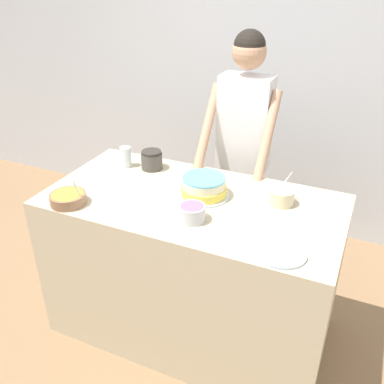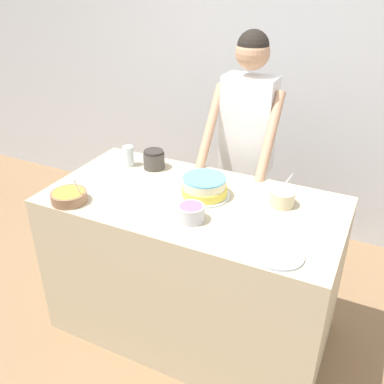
% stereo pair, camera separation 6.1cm
% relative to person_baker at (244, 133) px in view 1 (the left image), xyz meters
% --- Properties ---
extents(ground_plane, '(14.00, 14.00, 0.00)m').
position_rel_person_baker_xyz_m(ground_plane, '(-0.06, -1.13, -1.11)').
color(ground_plane, '#93704C').
extents(wall_back, '(10.00, 0.05, 2.60)m').
position_rel_person_baker_xyz_m(wall_back, '(-0.06, 0.80, 0.19)').
color(wall_back, silver).
rests_on(wall_back, ground_plane).
extents(counter, '(1.66, 0.85, 0.96)m').
position_rel_person_baker_xyz_m(counter, '(-0.06, -0.70, -0.63)').
color(counter, '#C6B793').
rests_on(counter, ground_plane).
extents(person_baker, '(0.46, 0.48, 1.77)m').
position_rel_person_baker_xyz_m(person_baker, '(0.00, 0.00, 0.00)').
color(person_baker, '#2D2D38').
rests_on(person_baker, ground_plane).
extents(cake, '(0.29, 0.29, 0.12)m').
position_rel_person_baker_xyz_m(cake, '(-0.02, -0.64, -0.10)').
color(cake, silver).
rests_on(cake, counter).
extents(frosting_bowl_orange, '(0.20, 0.20, 0.16)m').
position_rel_person_baker_xyz_m(frosting_bowl_orange, '(-0.66, -1.02, -0.12)').
color(frosting_bowl_orange, '#936B4C').
rests_on(frosting_bowl_orange, counter).
extents(frosting_bowl_white, '(0.13, 0.13, 0.17)m').
position_rel_person_baker_xyz_m(frosting_bowl_white, '(0.40, -0.55, -0.11)').
color(frosting_bowl_white, beige).
rests_on(frosting_bowl_white, counter).
extents(frosting_bowl_purple, '(0.14, 0.14, 0.08)m').
position_rel_person_baker_xyz_m(frosting_bowl_purple, '(0.03, -0.90, -0.11)').
color(frosting_bowl_purple, silver).
rests_on(frosting_bowl_purple, counter).
extents(drinking_glass, '(0.07, 0.07, 0.13)m').
position_rel_person_baker_xyz_m(drinking_glass, '(-0.63, -0.48, -0.09)').
color(drinking_glass, silver).
rests_on(drinking_glass, counter).
extents(ceramic_plate, '(0.23, 0.23, 0.01)m').
position_rel_person_baker_xyz_m(ceramic_plate, '(0.52, -1.00, -0.15)').
color(ceramic_plate, silver).
rests_on(ceramic_plate, counter).
extents(stoneware_jar, '(0.13, 0.13, 0.12)m').
position_rel_person_baker_xyz_m(stoneware_jar, '(-0.46, -0.44, -0.10)').
color(stoneware_jar, '#4C4742').
rests_on(stoneware_jar, counter).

